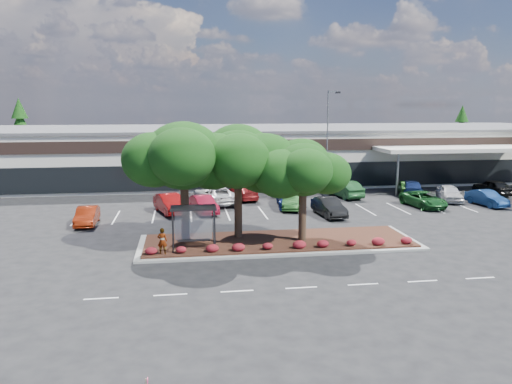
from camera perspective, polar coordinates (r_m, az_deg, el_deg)
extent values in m
plane|color=black|center=(29.50, 7.93, -7.81)|extent=(160.00, 160.00, 0.00)
cube|color=silver|center=(61.75, -0.87, 4.41)|extent=(80.00, 20.00, 6.00)
cube|color=#555557|center=(61.52, -0.88, 7.29)|extent=(80.40, 20.40, 0.30)
cube|color=black|center=(51.68, 0.59, 5.34)|extent=(80.00, 0.25, 1.20)
cube|color=black|center=(52.03, 0.59, 1.83)|extent=(60.00, 0.18, 2.60)
cube|color=#A4140B|center=(51.02, -6.09, 5.23)|extent=(6.00, 0.12, 1.00)
cube|color=silver|center=(56.15, 21.68, 4.60)|extent=(16.00, 5.00, 0.40)
cylinder|color=slate|center=(51.44, 15.85, 1.91)|extent=(0.24, 0.24, 4.20)
cube|color=gray|center=(32.74, 2.59, -5.79)|extent=(18.00, 6.00, 0.15)
cube|color=#472418|center=(32.71, 2.59, -5.58)|extent=(17.20, 5.20, 0.12)
cube|color=silver|center=(24.92, -17.28, -11.54)|extent=(1.60, 0.12, 0.01)
cube|color=silver|center=(24.62, -9.76, -11.49)|extent=(1.60, 0.12, 0.01)
cube|color=silver|center=(24.73, -2.18, -11.25)|extent=(1.60, 0.12, 0.01)
cube|color=silver|center=(25.25, 5.19, -10.83)|extent=(1.60, 0.12, 0.01)
cube|color=silver|center=(26.15, 12.13, -10.27)|extent=(1.60, 0.12, 0.01)
cube|color=silver|center=(27.40, 18.50, -9.63)|extent=(1.60, 0.12, 0.01)
cube|color=silver|center=(28.95, 24.23, -8.95)|extent=(1.60, 0.12, 0.01)
cube|color=silver|center=(42.26, -19.75, -2.87)|extent=(0.12, 5.00, 0.01)
cube|color=silver|center=(41.76, -15.71, -2.80)|extent=(0.12, 5.00, 0.01)
cube|color=silver|center=(41.48, -11.60, -2.71)|extent=(0.12, 5.00, 0.01)
cube|color=silver|center=(41.41, -7.45, -2.61)|extent=(0.12, 5.00, 0.01)
cube|color=silver|center=(41.56, -3.30, -2.50)|extent=(0.12, 5.00, 0.01)
cube|color=silver|center=(41.92, 0.79, -2.37)|extent=(0.12, 5.00, 0.01)
cube|color=silver|center=(42.49, 4.79, -2.24)|extent=(0.12, 5.00, 0.01)
cube|color=silver|center=(43.27, 8.66, -2.10)|extent=(0.12, 5.00, 0.01)
cube|color=silver|center=(44.23, 12.38, -1.95)|extent=(0.12, 5.00, 0.01)
cube|color=silver|center=(45.37, 15.93, -1.81)|extent=(0.12, 5.00, 0.01)
cube|color=silver|center=(46.68, 19.29, -1.66)|extent=(0.12, 5.00, 0.01)
cube|color=silver|center=(48.14, 22.46, -1.52)|extent=(0.12, 5.00, 0.01)
cylinder|color=black|center=(31.28, -9.46, -3.94)|extent=(0.08, 0.08, 2.50)
cylinder|color=black|center=(31.33, -4.87, -3.82)|extent=(0.08, 0.08, 2.50)
cylinder|color=black|center=(30.02, -9.50, -4.53)|extent=(0.08, 0.08, 2.50)
cylinder|color=black|center=(30.07, -4.72, -4.41)|extent=(0.08, 0.08, 2.50)
cube|color=black|center=(30.36, -7.19, -1.81)|extent=(2.75, 1.55, 0.10)
cube|color=silver|center=(31.25, -7.17, -3.66)|extent=(2.30, 0.03, 2.00)
cube|color=black|center=(31.09, -7.11, -5.49)|extent=(2.00, 0.35, 0.06)
cone|color=black|center=(76.26, -25.26, 6.03)|extent=(4.40, 4.40, 10.00)
cone|color=black|center=(82.58, 22.36, 6.11)|extent=(3.96, 3.96, 9.00)
imported|color=#594C47|center=(29.93, -10.66, -5.53)|extent=(0.63, 0.47, 1.58)
cube|color=gray|center=(50.36, 7.99, -0.16)|extent=(0.50, 0.50, 0.40)
cylinder|color=slate|center=(49.72, 8.13, 5.72)|extent=(0.14, 0.14, 9.94)
cube|color=slate|center=(49.67, 8.80, 11.26)|extent=(0.92, 0.36, 0.14)
cube|color=black|center=(49.74, 9.38, 11.16)|extent=(0.49, 0.37, 0.18)
cube|color=#FF437E|center=(16.15, -12.29, -20.35)|extent=(0.02, 0.14, 0.18)
imported|color=maroon|center=(39.72, -18.76, -2.61)|extent=(1.54, 4.14, 1.35)
imported|color=maroon|center=(42.29, -9.82, -1.33)|extent=(3.04, 5.07, 1.58)
imported|color=maroon|center=(41.93, -6.00, -1.43)|extent=(2.53, 4.58, 1.43)
imported|color=navy|center=(44.42, 3.86, -0.67)|extent=(2.82, 5.63, 1.57)
imported|color=#21501E|center=(43.46, 4.11, -1.00)|extent=(2.54, 4.59, 1.43)
imported|color=black|center=(40.98, 8.33, -1.71)|extent=(1.99, 4.66, 1.49)
imported|color=#164B1D|center=(46.54, 18.60, -0.81)|extent=(2.94, 5.18, 1.36)
imported|color=silver|center=(50.18, 21.24, -0.13)|extent=(2.90, 4.76, 1.52)
imported|color=navy|center=(49.22, 24.87, -0.64)|extent=(2.09, 4.39, 1.39)
imported|color=silver|center=(45.63, -4.72, -0.33)|extent=(4.35, 6.55, 1.67)
imported|color=maroon|center=(47.67, -1.56, -0.01)|extent=(3.02, 5.20, 1.42)
imported|color=navy|center=(46.36, 3.96, -0.26)|extent=(1.91, 4.65, 1.50)
imported|color=#1A4720|center=(49.53, 10.10, 0.35)|extent=(2.55, 5.21, 1.64)
imported|color=navy|center=(51.95, 17.31, 0.49)|extent=(3.32, 5.18, 1.64)
imported|color=#1C4715|center=(52.27, 16.91, 0.44)|extent=(2.79, 4.52, 1.41)
imported|color=black|center=(55.54, 25.40, 0.52)|extent=(2.16, 4.67, 1.55)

